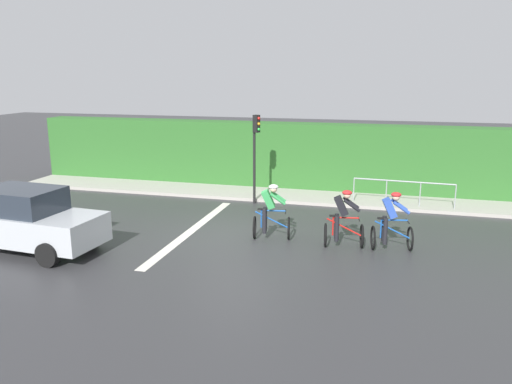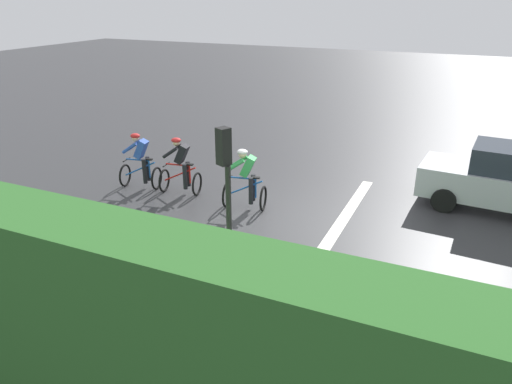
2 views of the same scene
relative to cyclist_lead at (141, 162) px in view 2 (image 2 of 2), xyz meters
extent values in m
plane|color=#333335|center=(-0.26, -4.67, -0.80)|extent=(80.00, 80.00, 0.00)
cube|color=#ADA89E|center=(-5.63, -2.67, -0.74)|extent=(2.80, 25.83, 0.12)
cube|color=gray|center=(-6.53, -2.67, -0.54)|extent=(0.44, 25.83, 0.51)
cube|color=#2D6628|center=(-6.83, -2.67, 0.60)|extent=(1.10, 25.83, 2.80)
cube|color=silver|center=(-0.26, -6.03, -0.79)|extent=(7.00, 0.30, 0.01)
torus|color=black|center=(-0.10, 0.54, -0.46)|extent=(0.68, 0.18, 0.68)
torus|color=black|center=(0.09, -0.46, -0.46)|extent=(0.68, 0.18, 0.68)
cylinder|color=#1E59B2|center=(-0.01, 0.04, -0.21)|extent=(0.22, 0.98, 0.51)
cylinder|color=#1E59B2|center=(0.05, -0.26, -0.18)|extent=(0.04, 0.04, 0.55)
cylinder|color=#1E59B2|center=(-0.02, 0.09, 0.07)|extent=(0.17, 0.71, 0.04)
cube|color=black|center=(0.05, -0.26, 0.11)|extent=(0.14, 0.23, 0.04)
cylinder|color=black|center=(-0.08, 0.44, 0.04)|extent=(0.42, 0.11, 0.03)
cube|color=#2D51B7|center=(0.01, -0.06, 0.41)|extent=(0.37, 0.46, 0.57)
sphere|color=beige|center=(-0.02, 0.09, 0.72)|extent=(0.20, 0.20, 0.20)
ellipsoid|color=red|center=(-0.02, 0.09, 0.79)|extent=(0.29, 0.32, 0.14)
cylinder|color=black|center=(-0.09, -0.18, -0.23)|extent=(0.12, 0.12, 0.74)
cylinder|color=black|center=(0.15, -0.14, -0.23)|extent=(0.12, 0.12, 0.74)
cylinder|color=#2D51B7|center=(-0.20, 0.19, 0.47)|extent=(0.18, 0.49, 0.37)
cylinder|color=#2D51B7|center=(0.12, 0.25, 0.47)|extent=(0.18, 0.49, 0.37)
torus|color=black|center=(0.02, -0.77, -0.46)|extent=(0.68, 0.17, 0.68)
torus|color=black|center=(0.18, -1.78, -0.46)|extent=(0.68, 0.17, 0.68)
cylinder|color=red|center=(0.10, -1.28, -0.21)|extent=(0.20, 0.98, 0.51)
cylinder|color=red|center=(0.15, -1.58, -0.18)|extent=(0.04, 0.04, 0.55)
cylinder|color=red|center=(0.09, -1.23, 0.07)|extent=(0.16, 0.71, 0.04)
cube|color=black|center=(0.15, -1.58, 0.11)|extent=(0.13, 0.23, 0.04)
cylinder|color=black|center=(0.04, -0.88, 0.04)|extent=(0.42, 0.10, 0.03)
cube|color=black|center=(0.12, -1.38, 0.41)|extent=(0.36, 0.45, 0.57)
sphere|color=beige|center=(0.09, -1.23, 0.72)|extent=(0.20, 0.20, 0.20)
ellipsoid|color=red|center=(0.09, -1.23, 0.79)|extent=(0.28, 0.31, 0.14)
cylinder|color=black|center=(0.01, -1.50, -0.23)|extent=(0.12, 0.12, 0.74)
cylinder|color=black|center=(0.25, -1.46, -0.23)|extent=(0.12, 0.12, 0.74)
cylinder|color=black|center=(-0.09, -1.12, 0.47)|extent=(0.16, 0.49, 0.37)
cylinder|color=black|center=(0.23, -1.07, 0.47)|extent=(0.16, 0.49, 0.37)
torus|color=black|center=(-0.18, -2.92, -0.46)|extent=(0.68, 0.18, 0.68)
torus|color=black|center=(0.00, -3.92, -0.46)|extent=(0.68, 0.18, 0.68)
cylinder|color=#1E59B2|center=(-0.09, -3.42, -0.21)|extent=(0.22, 0.98, 0.51)
cylinder|color=#1E59B2|center=(-0.04, -3.72, -0.18)|extent=(0.04, 0.04, 0.55)
cylinder|color=#1E59B2|center=(-0.10, -3.37, 0.07)|extent=(0.17, 0.71, 0.04)
cube|color=black|center=(-0.04, -3.72, 0.11)|extent=(0.14, 0.23, 0.04)
cylinder|color=black|center=(-0.16, -3.02, 0.04)|extent=(0.42, 0.11, 0.03)
cube|color=green|center=(-0.07, -3.52, 0.41)|extent=(0.37, 0.46, 0.57)
sphere|color=beige|center=(-0.10, -3.37, 0.72)|extent=(0.20, 0.20, 0.20)
ellipsoid|color=silver|center=(-0.10, -3.37, 0.79)|extent=(0.29, 0.32, 0.14)
cylinder|color=black|center=(-0.17, -3.64, -0.23)|extent=(0.12, 0.12, 0.74)
cylinder|color=black|center=(0.06, -3.60, -0.23)|extent=(0.12, 0.12, 0.74)
cylinder|color=green|center=(-0.28, -3.27, 0.47)|extent=(0.17, 0.49, 0.37)
cylinder|color=green|center=(0.03, -3.21, 0.47)|extent=(0.17, 0.49, 0.37)
cube|color=#B7BCC1|center=(2.64, -9.63, -0.10)|extent=(2.00, 4.21, 0.80)
cylinder|color=black|center=(1.90, -8.30, -0.48)|extent=(0.27, 0.65, 0.64)
cylinder|color=black|center=(3.56, -8.42, -0.48)|extent=(0.27, 0.65, 0.64)
cube|color=#EAEACC|center=(2.28, -7.59, 0.00)|extent=(0.29, 0.10, 0.16)
cube|color=#EAEACC|center=(3.30, -7.66, 0.00)|extent=(0.29, 0.10, 0.16)
cylinder|color=black|center=(-4.03, -5.02, 0.55)|extent=(0.10, 0.10, 2.70)
cube|color=black|center=(-3.99, -4.93, 2.22)|extent=(0.26, 0.26, 0.64)
sphere|color=red|center=(-3.95, -4.83, 2.42)|extent=(0.11, 0.11, 0.11)
sphere|color=orange|center=(-3.95, -4.83, 2.22)|extent=(0.11, 0.11, 0.11)
sphere|color=green|center=(-3.95, -4.83, 2.02)|extent=(0.11, 0.11, 0.11)
cylinder|color=#999EA3|center=(-4.86, -1.37, -0.30)|extent=(0.04, 0.04, 1.00)
cylinder|color=#999EA3|center=(-4.77, -0.19, -0.30)|extent=(0.04, 0.04, 1.00)
camera|label=1|loc=(13.92, -0.15, 4.04)|focal=35.45mm
camera|label=2|loc=(-10.82, -8.62, 4.60)|focal=33.98mm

